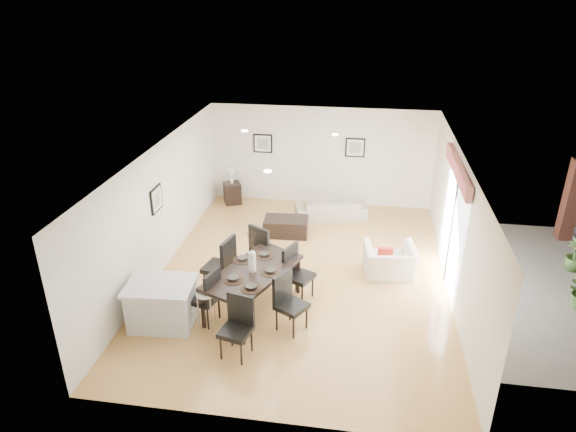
# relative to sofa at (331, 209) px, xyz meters

# --- Properties ---
(ground) EXTENTS (8.00, 8.00, 0.00)m
(ground) POSITION_rel_sofa_xyz_m (-0.38, -2.98, -0.27)
(ground) COLOR tan
(ground) RESTS_ON ground
(wall_back) EXTENTS (6.00, 0.04, 2.70)m
(wall_back) POSITION_rel_sofa_xyz_m (-0.38, 1.02, 1.08)
(wall_back) COLOR white
(wall_back) RESTS_ON ground
(wall_front) EXTENTS (6.00, 0.04, 2.70)m
(wall_front) POSITION_rel_sofa_xyz_m (-0.38, -6.98, 1.08)
(wall_front) COLOR white
(wall_front) RESTS_ON ground
(wall_left) EXTENTS (0.04, 8.00, 2.70)m
(wall_left) POSITION_rel_sofa_xyz_m (-3.38, -2.98, 1.08)
(wall_left) COLOR white
(wall_left) RESTS_ON ground
(wall_right) EXTENTS (0.04, 8.00, 2.70)m
(wall_right) POSITION_rel_sofa_xyz_m (2.62, -2.98, 1.08)
(wall_right) COLOR white
(wall_right) RESTS_ON ground
(ceiling) EXTENTS (6.00, 8.00, 0.02)m
(ceiling) POSITION_rel_sofa_xyz_m (-0.38, -2.98, 2.43)
(ceiling) COLOR white
(ceiling) RESTS_ON wall_back
(sofa) EXTENTS (1.96, 1.17, 0.54)m
(sofa) POSITION_rel_sofa_xyz_m (0.00, 0.00, 0.00)
(sofa) COLOR #9F9780
(sofa) RESTS_ON ground
(armchair) EXTENTS (1.16, 1.04, 0.68)m
(armchair) POSITION_rel_sofa_xyz_m (1.42, -2.68, 0.07)
(armchair) COLOR beige
(armchair) RESTS_ON ground
(courtyard_plant_b) EXTENTS (0.53, 0.53, 0.74)m
(courtyard_plant_b) POSITION_rel_sofa_xyz_m (5.37, -1.85, 0.10)
(courtyard_plant_b) COLOR #405D27
(courtyard_plant_b) RESTS_ON ground
(dining_table) EXTENTS (1.70, 2.23, 0.83)m
(dining_table) POSITION_rel_sofa_xyz_m (-1.13, -4.33, 0.48)
(dining_table) COLOR black
(dining_table) RESTS_ON ground
(dining_chair_wnear) EXTENTS (0.60, 0.60, 1.08)m
(dining_chair_wnear) POSITION_rel_sofa_xyz_m (-1.84, -4.85, 0.34)
(dining_chair_wnear) COLOR black
(dining_chair_wnear) RESTS_ON ground
(dining_chair_wfar) EXTENTS (0.65, 0.65, 1.21)m
(dining_chair_wfar) POSITION_rel_sofa_xyz_m (-1.83, -3.85, 0.41)
(dining_chair_wfar) COLOR black
(dining_chair_wfar) RESTS_ON ground
(dining_chair_enear) EXTENTS (0.66, 0.66, 1.08)m
(dining_chair_enear) POSITION_rel_sofa_xyz_m (-0.41, -4.78, 0.33)
(dining_chair_enear) COLOR black
(dining_chair_enear) RESTS_ON ground
(dining_chair_efar) EXTENTS (0.65, 0.65, 1.09)m
(dining_chair_efar) POSITION_rel_sofa_xyz_m (-0.41, -3.79, 0.34)
(dining_chair_efar) COLOR black
(dining_chair_efar) RESTS_ON ground
(dining_chair_head) EXTENTS (0.58, 0.58, 1.07)m
(dining_chair_head) POSITION_rel_sofa_xyz_m (-1.11, -5.57, 0.33)
(dining_chair_head) COLOR black
(dining_chair_head) RESTS_ON ground
(dining_chair_foot) EXTENTS (0.72, 0.72, 1.16)m
(dining_chair_foot) POSITION_rel_sofa_xyz_m (-1.18, -3.08, 0.38)
(dining_chair_foot) COLOR black
(dining_chair_foot) RESTS_ON ground
(vase) EXTENTS (0.99, 1.55, 0.82)m
(vase) POSITION_rel_sofa_xyz_m (-1.13, -4.33, 0.88)
(vase) COLOR white
(vase) RESTS_ON dining_table
(coffee_table) EXTENTS (1.09, 0.69, 0.42)m
(coffee_table) POSITION_rel_sofa_xyz_m (-1.01, -1.12, -0.06)
(coffee_table) COLOR black
(coffee_table) RESTS_ON ground
(side_table) EXTENTS (0.59, 0.59, 0.60)m
(side_table) POSITION_rel_sofa_xyz_m (-2.80, 0.60, 0.03)
(side_table) COLOR black
(side_table) RESTS_ON ground
(table_lamp) EXTENTS (0.20, 0.20, 0.39)m
(table_lamp) POSITION_rel_sofa_xyz_m (-2.80, 0.60, 0.58)
(table_lamp) COLOR white
(table_lamp) RESTS_ON side_table
(cushion) EXTENTS (0.31, 0.10, 0.31)m
(cushion) POSITION_rel_sofa_xyz_m (1.33, -2.78, 0.27)
(cushion) COLOR maroon
(cushion) RESTS_ON armchair
(kitchen_island) EXTENTS (1.25, 1.00, 0.83)m
(kitchen_island) POSITION_rel_sofa_xyz_m (-2.65, -5.01, 0.15)
(kitchen_island) COLOR #BDBDBF
(kitchen_island) RESTS_ON ground
(bar_stool) EXTENTS (0.34, 0.34, 0.75)m
(bar_stool) POSITION_rel_sofa_xyz_m (-1.83, -5.01, 0.37)
(bar_stool) COLOR white
(bar_stool) RESTS_ON ground
(framed_print_back_left) EXTENTS (0.52, 0.04, 0.52)m
(framed_print_back_left) POSITION_rel_sofa_xyz_m (-1.98, 0.99, 1.38)
(framed_print_back_left) COLOR black
(framed_print_back_left) RESTS_ON wall_back
(framed_print_back_right) EXTENTS (0.52, 0.04, 0.52)m
(framed_print_back_right) POSITION_rel_sofa_xyz_m (0.52, 0.99, 1.38)
(framed_print_back_right) COLOR black
(framed_print_back_right) RESTS_ON wall_back
(framed_print_left_wall) EXTENTS (0.04, 0.52, 0.52)m
(framed_print_left_wall) POSITION_rel_sofa_xyz_m (-3.35, -3.18, 1.38)
(framed_print_left_wall) COLOR black
(framed_print_left_wall) RESTS_ON wall_left
(sliding_door) EXTENTS (0.12, 2.70, 2.57)m
(sliding_door) POSITION_rel_sofa_xyz_m (2.57, -2.68, 1.40)
(sliding_door) COLOR white
(sliding_door) RESTS_ON wall_right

